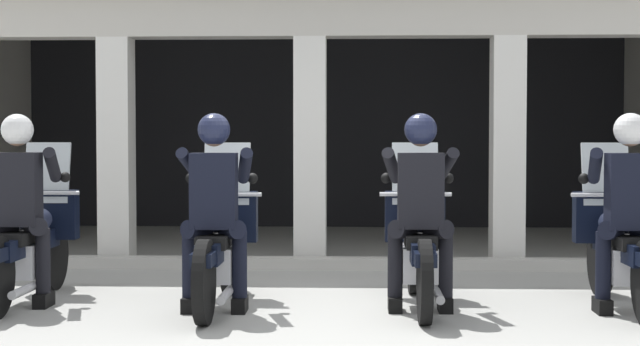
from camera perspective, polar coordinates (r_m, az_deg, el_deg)
name	(u,v)px	position (r m, az deg, el deg)	size (l,w,h in m)	color
ground_plane	(329,260)	(10.83, 0.56, -5.23)	(80.00, 80.00, 0.00)	#999993
station_building	(319,94)	(12.98, -0.05, 4.72)	(9.74, 4.88, 3.09)	black
kerb_strip	(308,263)	(10.13, -0.72, -5.40)	(9.24, 0.24, 0.12)	#B7B5AD
motorcycle_far_left	(31,242)	(8.51, -16.82, -3.97)	(0.62, 2.04, 1.35)	black
police_officer_far_left	(19,193)	(8.21, -17.51, -1.14)	(0.63, 0.61, 1.58)	black
motorcycle_center_left	(220,245)	(7.96, -5.97, -4.31)	(0.62, 2.04, 1.35)	black
police_officer_center_left	(215,195)	(7.65, -6.30, -1.29)	(0.63, 0.61, 1.58)	black
motorcycle_center_right	(418,245)	(7.98, 5.86, -4.29)	(0.62, 2.04, 1.35)	black
police_officer_center_right	(420,194)	(7.66, 6.00, -1.28)	(0.63, 0.61, 1.58)	black
motorcycle_far_right	(619,246)	(8.22, 17.37, -4.19)	(0.62, 2.04, 1.35)	black
police_officer_far_right	(629,195)	(7.91, 17.94, -1.26)	(0.63, 0.61, 1.58)	black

